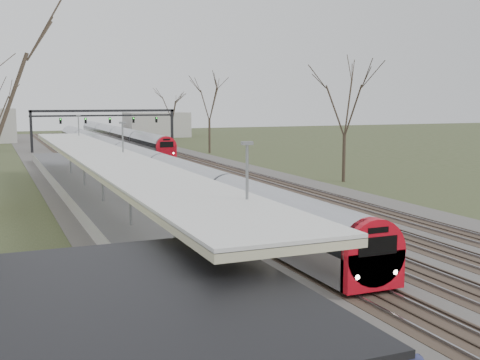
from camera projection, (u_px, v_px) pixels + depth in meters
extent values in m
cube|color=#474442|center=(156.00, 173.00, 61.17)|extent=(24.00, 160.00, 0.10)
cube|color=#4C3828|center=(97.00, 176.00, 58.87)|extent=(2.60, 160.00, 0.06)
cube|color=gray|center=(89.00, 175.00, 58.58)|extent=(0.07, 160.00, 0.12)
cube|color=gray|center=(104.00, 175.00, 59.13)|extent=(0.07, 160.00, 0.12)
cube|color=#4C3828|center=(132.00, 174.00, 60.21)|extent=(2.60, 160.00, 0.06)
cube|color=gray|center=(125.00, 174.00, 59.92)|extent=(0.07, 160.00, 0.12)
cube|color=gray|center=(139.00, 173.00, 60.47)|extent=(0.07, 160.00, 0.12)
cube|color=#4C3828|center=(166.00, 172.00, 61.55)|extent=(2.60, 160.00, 0.06)
cube|color=gray|center=(159.00, 172.00, 61.27)|extent=(0.07, 160.00, 0.12)
cube|color=gray|center=(173.00, 171.00, 61.82)|extent=(0.07, 160.00, 0.12)
cube|color=#4C3828|center=(198.00, 171.00, 62.89)|extent=(2.60, 160.00, 0.06)
cube|color=gray|center=(192.00, 170.00, 62.61)|extent=(0.07, 160.00, 0.12)
cube|color=gray|center=(205.00, 170.00, 63.16)|extent=(0.07, 160.00, 0.12)
cube|color=#4C3828|center=(229.00, 169.00, 64.24)|extent=(2.60, 160.00, 0.06)
cube|color=gray|center=(223.00, 169.00, 63.95)|extent=(0.07, 160.00, 0.12)
cube|color=gray|center=(235.00, 168.00, 64.50)|extent=(0.07, 160.00, 0.12)
cube|color=#9E9B93|center=(94.00, 201.00, 41.65)|extent=(3.50, 69.00, 1.00)
cylinder|color=slate|center=(260.00, 283.00, 16.24)|extent=(0.14, 0.14, 3.00)
cylinder|color=slate|center=(175.00, 227.00, 23.56)|extent=(0.14, 0.14, 3.00)
cylinder|color=slate|center=(130.00, 197.00, 30.87)|extent=(0.14, 0.14, 3.00)
cylinder|color=slate|center=(103.00, 178.00, 38.18)|extent=(0.14, 0.14, 3.00)
cylinder|color=slate|center=(84.00, 166.00, 45.50)|extent=(0.14, 0.14, 3.00)
cylinder|color=slate|center=(70.00, 157.00, 52.81)|extent=(0.14, 0.14, 3.00)
cube|color=silver|center=(105.00, 155.00, 37.06)|extent=(4.10, 50.00, 0.12)
cube|color=beige|center=(105.00, 158.00, 37.09)|extent=(4.10, 50.00, 0.25)
cube|color=black|center=(31.00, 132.00, 84.37)|extent=(0.35, 0.35, 6.00)
cube|color=black|center=(172.00, 129.00, 92.23)|extent=(0.35, 0.35, 6.00)
cube|color=black|center=(104.00, 111.00, 87.92)|extent=(21.00, 0.35, 0.35)
cube|color=black|center=(104.00, 116.00, 88.01)|extent=(21.00, 0.25, 0.25)
cube|color=black|center=(60.00, 121.00, 85.53)|extent=(0.32, 0.22, 0.85)
sphere|color=#0CFF19|center=(61.00, 119.00, 85.36)|extent=(0.16, 0.16, 0.16)
cube|color=black|center=(86.00, 121.00, 86.87)|extent=(0.32, 0.22, 0.85)
sphere|color=#0CFF19|center=(86.00, 119.00, 86.71)|extent=(0.16, 0.16, 0.16)
cube|color=black|center=(110.00, 120.00, 88.21)|extent=(0.32, 0.22, 0.85)
sphere|color=#0CFF19|center=(110.00, 119.00, 88.05)|extent=(0.16, 0.16, 0.16)
cube|color=black|center=(133.00, 120.00, 89.55)|extent=(0.32, 0.22, 0.85)
sphere|color=#0CFF19|center=(134.00, 118.00, 89.39)|extent=(0.16, 0.16, 0.16)
cube|color=black|center=(156.00, 120.00, 90.89)|extent=(0.32, 0.22, 0.85)
sphere|color=#0CFF19|center=(157.00, 118.00, 90.73)|extent=(0.16, 0.16, 0.16)
cylinder|color=#2D231C|center=(344.00, 158.00, 54.37)|extent=(0.30, 0.30, 4.50)
cube|color=#9B9DA5|center=(124.00, 160.00, 63.67)|extent=(2.55, 90.00, 1.60)
cylinder|color=#9B9DA5|center=(123.00, 154.00, 63.58)|extent=(2.60, 89.70, 2.60)
cube|color=black|center=(123.00, 153.00, 63.57)|extent=(2.62, 89.40, 0.55)
cube|color=#B50A18|center=(373.00, 270.00, 22.63)|extent=(2.55, 0.50, 1.50)
cylinder|color=#B50A18|center=(373.00, 252.00, 22.59)|extent=(2.60, 0.60, 2.60)
cube|color=black|center=(377.00, 246.00, 22.30)|extent=(1.70, 0.12, 0.70)
sphere|color=white|center=(357.00, 277.00, 22.14)|extent=(0.22, 0.22, 0.22)
sphere|color=white|center=(395.00, 272.00, 22.79)|extent=(0.22, 0.22, 0.22)
cube|color=black|center=(124.00, 169.00, 63.79)|extent=(1.80, 89.00, 0.35)
cube|color=#9B9DA5|center=(118.00, 138.00, 101.21)|extent=(2.55, 60.00, 1.60)
cylinder|color=#9B9DA5|center=(117.00, 134.00, 101.12)|extent=(2.60, 59.70, 2.60)
cube|color=black|center=(117.00, 134.00, 101.11)|extent=(2.62, 59.40, 0.55)
cube|color=#B50A18|center=(166.00, 152.00, 73.88)|extent=(2.55, 0.50, 1.50)
cylinder|color=#B50A18|center=(166.00, 147.00, 73.84)|extent=(2.60, 0.60, 2.60)
cube|color=black|center=(167.00, 144.00, 73.55)|extent=(1.70, 0.12, 0.70)
sphere|color=white|center=(160.00, 154.00, 73.39)|extent=(0.22, 0.22, 0.22)
sphere|color=white|center=(173.00, 153.00, 74.04)|extent=(0.22, 0.22, 0.22)
cube|color=black|center=(118.00, 144.00, 101.33)|extent=(1.80, 59.00, 0.35)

